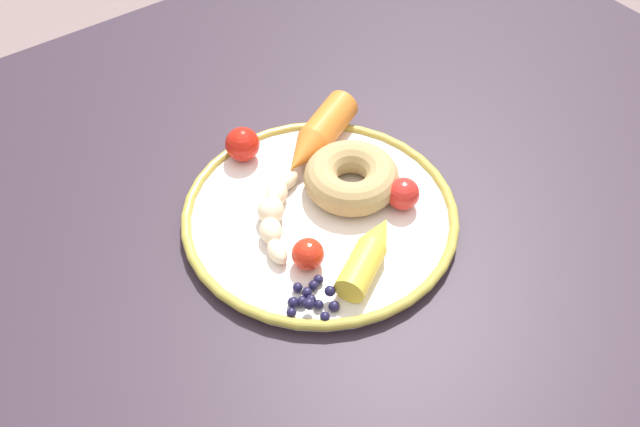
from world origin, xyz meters
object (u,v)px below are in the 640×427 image
Objects in this scene: dining_table at (329,234)px; banana at (275,212)px; tomato_mid at (403,194)px; tomato_far at (242,144)px; carrot_orange at (318,136)px; blueberry_pile at (312,298)px; carrot_yellow at (369,254)px; donut at (351,178)px; tomato_near at (308,254)px; plate at (320,215)px.

banana is at bearing 7.67° from dining_table.
tomato_far is at bearing -59.60° from tomato_mid.
blueberry_pile is at bearing 52.34° from carrot_orange.
blueberry_pile is at bearing 73.83° from banana.
dining_table is 0.14m from tomato_mid.
dining_table is at bearing -108.12° from carrot_yellow.
tomato_near is at bearing 30.28° from donut.
carrot_yellow is 3.18× the size of tomato_near.
carrot_orange is at bearing -129.43° from tomato_near.
carrot_orange is 0.09m from tomato_far.
tomato_mid is 0.89× the size of tomato_far.
dining_table is 8.76× the size of carrot_orange.
dining_table is at bearing -60.27° from donut.
blueberry_pile is 1.63× the size of tomato_near.
carrot_orange is 0.19m from carrot_yellow.
donut reaches higher than plate.
donut reaches higher than dining_table.
carrot_orange reaches higher than donut.
blueberry_pile is (0.13, 0.10, -0.01)m from donut.
carrot_yellow is 1.00× the size of donut.
tomato_mid is (-0.09, -0.04, 0.00)m from carrot_yellow.
tomato_near is 0.93× the size of tomato_mid.
blueberry_pile is (0.08, 0.10, 0.01)m from plate.
tomato_near is (0.05, -0.04, 0.00)m from carrot_yellow.
banana reaches higher than plate.
carrot_yellow is 0.06m from tomato_near.
tomato_far is at bearing -59.53° from donut.
donut reaches higher than tomato_mid.
carrot_orange and tomato_far have the same top height.
carrot_orange reaches higher than tomato_near.
plate is 0.09m from carrot_yellow.
plate is 0.10m from tomato_mid.
carrot_orange is 1.28× the size of carrot_yellow.
carrot_orange is 1.28× the size of donut.
plate is at bearing -91.40° from carrot_yellow.
blueberry_pile is (0.14, 0.19, -0.01)m from carrot_orange.
dining_table is 29.43× the size of tomato_far.
tomato_far is (-0.06, -0.23, 0.01)m from blueberry_pile.
tomato_mid is at bearing 98.66° from carrot_orange.
tomato_far is (0.07, -0.12, 0.00)m from donut.
dining_table is at bearing -132.53° from blueberry_pile.
dining_table is 0.20m from blueberry_pile.
banana is 0.11m from tomato_far.
blueberry_pile is 1.35× the size of tomato_far.
banana is 3.11× the size of tomato_mid.
plate is at bearing 98.61° from tomato_far.
dining_table is 35.57× the size of tomato_near.
dining_table is at bearing 120.65° from tomato_far.
banana is 3.35× the size of tomato_near.
donut is (-0.01, 0.02, 0.11)m from dining_table.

